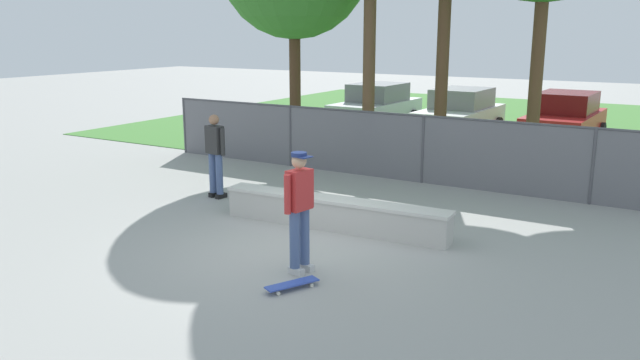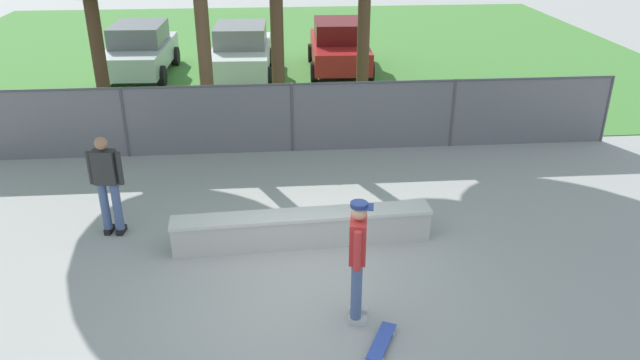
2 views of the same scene
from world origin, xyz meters
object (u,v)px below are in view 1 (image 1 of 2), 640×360
Objects in this scene: skateboarder at (299,206)px; car_silver at (376,106)px; car_white at (460,113)px; concrete_ledge at (334,213)px; car_red at (565,119)px; skateboard at (292,284)px; bystander at (215,152)px.

skateboarder is 0.43× the size of car_silver.
skateboarder is at bearing -81.37° from car_white.
car_red is at bearing 80.49° from concrete_ledge.
car_silver is (-5.56, 14.08, 0.77)m from skateboard.
skateboarder is 13.20m from car_white.
car_red is at bearing 64.18° from bystander.
car_red is (6.58, 0.03, 0.00)m from car_silver.
concrete_ledge is at bearing -10.73° from bystander.
concrete_ledge is 1.04× the size of car_red.
car_silver reaches higher than concrete_ledge.
skateboarder reaches higher than car_white.
skateboarder is 2.28× the size of skateboard.
car_white is at bearing -7.26° from car_silver.
concrete_ledge is 1.04× the size of car_silver.
skateboard is 0.19× the size of car_white.
concrete_ledge is 5.49× the size of skateboard.
concrete_ledge is 2.43× the size of bystander.
car_red is (1.28, 13.50, -0.19)m from skateboarder.
concrete_ledge is at bearing 106.35° from skateboarder.
skateboard is 0.19× the size of car_red.
car_silver is at bearing -179.78° from car_red.
skateboarder is 0.43× the size of car_red.
car_white is at bearing 98.63° from skateboarder.
bystander is (-3.30, 0.62, 0.72)m from concrete_ledge.
car_silver is (-4.68, 11.34, 0.55)m from concrete_ledge.
car_red is at bearing 7.84° from car_white.
car_white reaches higher than concrete_ledge.
skateboarder is 1.16m from skateboard.
concrete_ledge is at bearing -82.92° from car_white.
skateboarder reaches higher than skateboard.
car_silver is 1.00× the size of car_white.
bystander is (-1.94, -10.30, 0.17)m from car_white.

